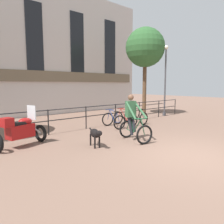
{
  "coord_description": "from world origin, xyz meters",
  "views": [
    {
      "loc": [
        -5.8,
        -3.11,
        2.06
      ],
      "look_at": [
        -0.46,
        2.86,
        1.05
      ],
      "focal_mm": 35.0,
      "sensor_mm": 36.0,
      "label": 1
    }
  ],
  "objects_px": {
    "parked_motorcycle": "(20,130)",
    "parked_bicycle_mid_right": "(136,117)",
    "dog": "(95,134)",
    "parked_bicycle_near_lamp": "(113,120)",
    "cyclist_with_bike": "(133,120)",
    "street_lamp": "(165,77)",
    "parked_bicycle_mid_left": "(125,119)"
  },
  "relations": [
    {
      "from": "parked_motorcycle",
      "to": "parked_bicycle_mid_right",
      "type": "xyz_separation_m",
      "value": [
        6.09,
        0.36,
        -0.2
      ]
    },
    {
      "from": "parked_motorcycle",
      "to": "parked_bicycle_mid_right",
      "type": "height_order",
      "value": "parked_motorcycle"
    },
    {
      "from": "street_lamp",
      "to": "parked_motorcycle",
      "type": "bearing_deg",
      "value": -173.47
    },
    {
      "from": "parked_bicycle_mid_right",
      "to": "street_lamp",
      "type": "xyz_separation_m",
      "value": [
        3.65,
        0.75,
        2.2
      ]
    },
    {
      "from": "parked_motorcycle",
      "to": "parked_bicycle_near_lamp",
      "type": "xyz_separation_m",
      "value": [
        4.49,
        0.36,
        -0.2
      ]
    },
    {
      "from": "parked_bicycle_mid_left",
      "to": "parked_bicycle_mid_right",
      "type": "xyz_separation_m",
      "value": [
        0.8,
        0.0,
        -0.0
      ]
    },
    {
      "from": "parked_motorcycle",
      "to": "street_lamp",
      "type": "xyz_separation_m",
      "value": [
        9.74,
        1.11,
        1.99
      ]
    },
    {
      "from": "street_lamp",
      "to": "parked_bicycle_mid_right",
      "type": "bearing_deg",
      "value": -168.33
    },
    {
      "from": "cyclist_with_bike",
      "to": "parked_bicycle_mid_right",
      "type": "height_order",
      "value": "cyclist_with_bike"
    },
    {
      "from": "street_lamp",
      "to": "parked_bicycle_mid_left",
      "type": "bearing_deg",
      "value": -170.38
    },
    {
      "from": "parked_bicycle_near_lamp",
      "to": "street_lamp",
      "type": "relative_size",
      "value": 0.26
    },
    {
      "from": "parked_bicycle_mid_left",
      "to": "cyclist_with_bike",
      "type": "bearing_deg",
      "value": 51.84
    },
    {
      "from": "parked_motorcycle",
      "to": "parked_bicycle_near_lamp",
      "type": "height_order",
      "value": "parked_motorcycle"
    },
    {
      "from": "parked_bicycle_mid_left",
      "to": "dog",
      "type": "bearing_deg",
      "value": 31.85
    },
    {
      "from": "parked_motorcycle",
      "to": "parked_bicycle_mid_right",
      "type": "relative_size",
      "value": 1.58
    },
    {
      "from": "dog",
      "to": "parked_bicycle_mid_left",
      "type": "bearing_deg",
      "value": 46.39
    },
    {
      "from": "parked_motorcycle",
      "to": "parked_bicycle_mid_left",
      "type": "distance_m",
      "value": 5.31
    },
    {
      "from": "dog",
      "to": "parked_bicycle_near_lamp",
      "type": "height_order",
      "value": "parked_bicycle_near_lamp"
    },
    {
      "from": "parked_bicycle_mid_right",
      "to": "cyclist_with_bike",
      "type": "bearing_deg",
      "value": 37.6
    },
    {
      "from": "parked_motorcycle",
      "to": "parked_bicycle_near_lamp",
      "type": "distance_m",
      "value": 4.51
    },
    {
      "from": "parked_bicycle_near_lamp",
      "to": "street_lamp",
      "type": "xyz_separation_m",
      "value": [
        5.25,
        0.75,
        2.2
      ]
    },
    {
      "from": "dog",
      "to": "parked_bicycle_mid_right",
      "type": "xyz_separation_m",
      "value": [
        4.25,
        2.04,
        -0.09
      ]
    },
    {
      "from": "dog",
      "to": "parked_bicycle_near_lamp",
      "type": "relative_size",
      "value": 0.82
    },
    {
      "from": "parked_bicycle_near_lamp",
      "to": "parked_bicycle_mid_right",
      "type": "distance_m",
      "value": 1.6
    },
    {
      "from": "cyclist_with_bike",
      "to": "dog",
      "type": "height_order",
      "value": "cyclist_with_bike"
    },
    {
      "from": "parked_motorcycle",
      "to": "parked_bicycle_mid_right",
      "type": "bearing_deg",
      "value": -101.03
    },
    {
      "from": "cyclist_with_bike",
      "to": "parked_motorcycle",
      "type": "relative_size",
      "value": 0.94
    },
    {
      "from": "cyclist_with_bike",
      "to": "dog",
      "type": "xyz_separation_m",
      "value": [
        -1.61,
        0.2,
        -0.32
      ]
    },
    {
      "from": "parked_motorcycle",
      "to": "parked_bicycle_mid_left",
      "type": "xyz_separation_m",
      "value": [
        5.29,
        0.36,
        -0.2
      ]
    },
    {
      "from": "cyclist_with_bike",
      "to": "street_lamp",
      "type": "xyz_separation_m",
      "value": [
        6.29,
        2.99,
        1.79
      ]
    },
    {
      "from": "parked_bicycle_mid_left",
      "to": "street_lamp",
      "type": "relative_size",
      "value": 0.25
    },
    {
      "from": "parked_motorcycle",
      "to": "parked_bicycle_mid_left",
      "type": "relative_size",
      "value": 1.6
    }
  ]
}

